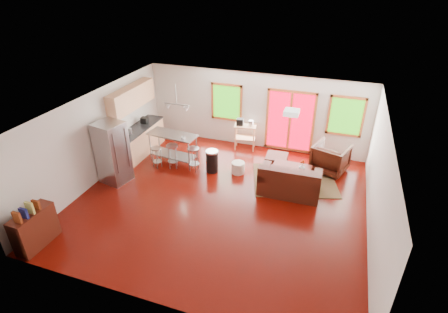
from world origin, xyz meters
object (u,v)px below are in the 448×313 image
(island, at_px, (173,143))
(coffee_table, at_px, (292,169))
(rug, at_px, (294,180))
(ottoman, at_px, (276,162))
(loveseat, at_px, (289,182))
(armchair, at_px, (331,157))
(kitchen_cart, at_px, (245,129))
(refrigerator, at_px, (113,153))

(island, bearing_deg, coffee_table, 2.22)
(rug, xyz_separation_m, coffee_table, (-0.11, -0.02, 0.37))
(coffee_table, height_order, ottoman, coffee_table)
(ottoman, bearing_deg, rug, -39.72)
(rug, xyz_separation_m, loveseat, (-0.05, -0.71, 0.34))
(armchair, xyz_separation_m, kitchen_cart, (-2.90, 0.59, 0.26))
(rug, distance_m, coffee_table, 0.39)
(coffee_table, distance_m, armchair, 1.38)
(rug, bearing_deg, ottoman, 140.28)
(loveseat, height_order, kitchen_cart, kitchen_cart)
(kitchen_cart, bearing_deg, loveseat, -48.64)
(coffee_table, relative_size, kitchen_cart, 1.02)
(coffee_table, bearing_deg, rug, 11.02)
(armchair, relative_size, kitchen_cart, 0.89)
(coffee_table, xyz_separation_m, refrigerator, (-4.87, -1.67, 0.53))
(rug, xyz_separation_m, armchair, (0.92, 0.89, 0.48))
(loveseat, height_order, refrigerator, refrigerator)
(coffee_table, bearing_deg, loveseat, -85.15)
(island, bearing_deg, armchair, 12.54)
(island, height_order, kitchen_cart, kitchen_cart)
(refrigerator, bearing_deg, coffee_table, 30.41)
(rug, height_order, ottoman, ottoman)
(loveseat, xyz_separation_m, coffee_table, (-0.06, 0.69, 0.03))
(armchair, height_order, refrigerator, refrigerator)
(rug, bearing_deg, armchair, 44.22)
(coffee_table, bearing_deg, armchair, 41.69)
(loveseat, bearing_deg, armchair, 57.56)
(island, distance_m, kitchen_cart, 2.50)
(refrigerator, relative_size, kitchen_cart, 1.65)
(ottoman, height_order, island, island)
(coffee_table, distance_m, kitchen_cart, 2.44)
(armchair, relative_size, ottoman, 1.52)
(rug, relative_size, kitchen_cart, 2.14)
(rug, relative_size, refrigerator, 1.30)
(ottoman, bearing_deg, loveseat, -64.02)
(armchair, xyz_separation_m, ottoman, (-1.59, -0.34, -0.28))
(loveseat, height_order, island, island)
(armchair, xyz_separation_m, island, (-4.77, -1.06, 0.19))
(armchair, height_order, kitchen_cart, kitchen_cart)
(rug, height_order, island, island)
(coffee_table, distance_m, refrigerator, 5.17)
(loveseat, height_order, coffee_table, loveseat)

